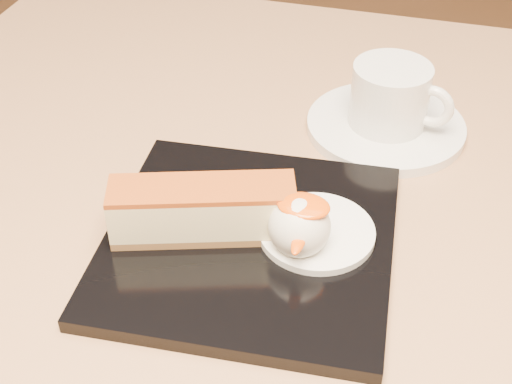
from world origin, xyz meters
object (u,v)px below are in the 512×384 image
(ice_cream_scoop, at_px, (299,226))
(coffee_cup, at_px, (392,95))
(dessert_plate, at_px, (249,241))
(cheesecake, at_px, (203,210))
(saucer, at_px, (386,126))
(table, at_px, (252,329))

(ice_cream_scoop, distance_m, coffee_cup, 0.20)
(dessert_plate, relative_size, cheesecake, 1.52)
(saucer, bearing_deg, coffee_cup, -12.89)
(table, height_order, saucer, saucer)
(table, distance_m, coffee_cup, 0.26)
(table, distance_m, saucer, 0.23)
(cheesecake, bearing_deg, table, 47.22)
(cheesecake, bearing_deg, coffee_cup, 40.83)
(dessert_plate, relative_size, coffee_cup, 2.28)
(table, height_order, cheesecake, cheesecake)
(cheesecake, xyz_separation_m, ice_cream_scoop, (0.07, -0.00, 0.00))
(table, relative_size, dessert_plate, 3.64)
(saucer, distance_m, coffee_cup, 0.04)
(dessert_plate, distance_m, coffee_cup, 0.21)
(dessert_plate, bearing_deg, cheesecake, -171.87)
(table, distance_m, cheesecake, 0.20)
(ice_cream_scoop, height_order, coffee_cup, coffee_cup)
(table, height_order, coffee_cup, coffee_cup)
(table, height_order, dessert_plate, dessert_plate)
(dessert_plate, distance_m, cheesecake, 0.05)
(saucer, bearing_deg, ice_cream_scoop, -101.97)
(dessert_plate, height_order, saucer, dessert_plate)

